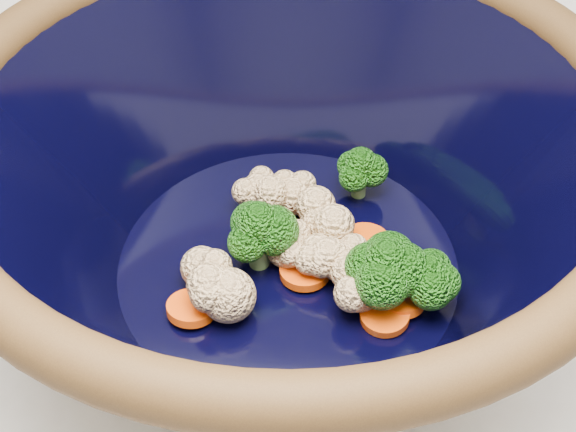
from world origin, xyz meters
The scene contains 2 objects.
mixing_bowl centered at (-0.12, 0.05, 1.00)m, with size 0.51×0.51×0.18m.
vegetable_pile centered at (-0.10, 0.04, 0.96)m, with size 0.18×0.15×0.05m.
Camera 1 is at (-0.08, -0.31, 1.33)m, focal length 50.00 mm.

